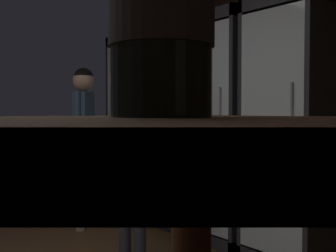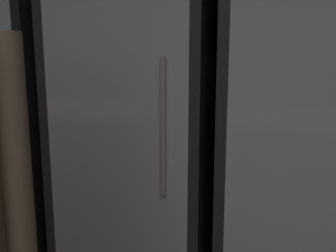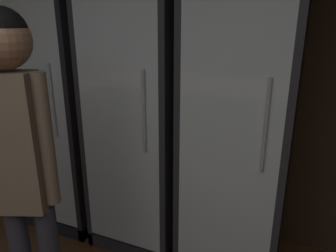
% 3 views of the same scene
% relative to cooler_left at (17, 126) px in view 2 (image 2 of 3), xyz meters
% --- Properties ---
extents(wall_back, '(6.00, 0.06, 2.80)m').
position_rel_cooler_left_xyz_m(wall_back, '(1.35, 0.32, 0.40)').
color(wall_back, '#382619').
rests_on(wall_back, ground).
extents(cooler_left, '(0.64, 0.65, 2.03)m').
position_rel_cooler_left_xyz_m(cooler_left, '(0.00, 0.00, 0.00)').
color(cooler_left, black).
rests_on(cooler_left, ground).
extents(cooler_center, '(0.64, 0.65, 2.03)m').
position_rel_cooler_left_xyz_m(cooler_center, '(0.70, 0.00, -0.00)').
color(cooler_center, '#2B2B30').
rests_on(cooler_center, ground).
extents(cooler_right, '(0.64, 0.65, 2.03)m').
position_rel_cooler_left_xyz_m(cooler_right, '(1.39, 0.00, -0.01)').
color(cooler_right, '#2B2B30').
rests_on(cooler_right, ground).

